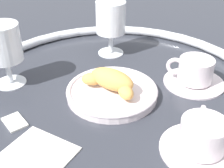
# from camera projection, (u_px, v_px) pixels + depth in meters

# --- Properties ---
(ground_plane) EXTENTS (2.20, 2.20, 0.00)m
(ground_plane) POSITION_uv_depth(u_px,v_px,m) (115.00, 91.00, 0.66)
(ground_plane) COLOR #2D3038
(table_chrome_rim) EXTENTS (0.67, 0.67, 0.02)m
(table_chrome_rim) POSITION_uv_depth(u_px,v_px,m) (115.00, 86.00, 0.65)
(table_chrome_rim) COLOR silver
(table_chrome_rim) RESTS_ON ground_plane
(pastry_plate) EXTENTS (0.19, 0.19, 0.02)m
(pastry_plate) POSITION_uv_depth(u_px,v_px,m) (112.00, 92.00, 0.64)
(pastry_plate) COLOR silver
(pastry_plate) RESTS_ON ground_plane
(croissant_large) EXTENTS (0.14, 0.06, 0.04)m
(croissant_large) POSITION_uv_depth(u_px,v_px,m) (111.00, 81.00, 0.62)
(croissant_large) COLOR #D6994C
(croissant_large) RESTS_ON pastry_plate
(coffee_cup_near) EXTENTS (0.14, 0.14, 0.06)m
(coffee_cup_near) POSITION_uv_depth(u_px,v_px,m) (202.00, 138.00, 0.49)
(coffee_cup_near) COLOR silver
(coffee_cup_near) RESTS_ON ground_plane
(coffee_cup_far) EXTENTS (0.14, 0.14, 0.06)m
(coffee_cup_far) POSITION_uv_depth(u_px,v_px,m) (195.00, 73.00, 0.67)
(coffee_cup_far) COLOR silver
(coffee_cup_far) RESTS_ON ground_plane
(juice_glass_left) EXTENTS (0.08, 0.08, 0.14)m
(juice_glass_left) POSITION_uv_depth(u_px,v_px,m) (111.00, 20.00, 0.77)
(juice_glass_left) COLOR white
(juice_glass_left) RESTS_ON ground_plane
(juice_glass_right) EXTENTS (0.08, 0.08, 0.14)m
(juice_glass_right) POSITION_uv_depth(u_px,v_px,m) (3.00, 45.00, 0.64)
(juice_glass_right) COLOR white
(juice_glass_right) RESTS_ON ground_plane
(sugar_packet) EXTENTS (0.06, 0.05, 0.01)m
(sugar_packet) POSITION_uv_depth(u_px,v_px,m) (14.00, 121.00, 0.57)
(sugar_packet) COLOR white
(sugar_packet) RESTS_ON ground_plane
(folded_napkin) EXTENTS (0.12, 0.12, 0.01)m
(folded_napkin) POSITION_uv_depth(u_px,v_px,m) (35.00, 156.00, 0.49)
(folded_napkin) COLOR silver
(folded_napkin) RESTS_ON ground_plane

